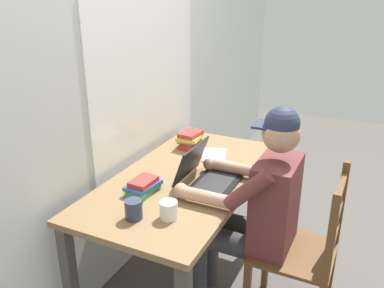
# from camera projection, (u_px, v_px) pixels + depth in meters

# --- Properties ---
(ground_plane) EXTENTS (8.00, 8.00, 0.00)m
(ground_plane) POSITION_uv_depth(u_px,v_px,m) (187.00, 276.00, 2.68)
(ground_plane) COLOR #56514C
(back_wall) EXTENTS (6.00, 0.08, 2.60)m
(back_wall) POSITION_uv_depth(u_px,v_px,m) (117.00, 76.00, 2.40)
(back_wall) COLOR beige
(back_wall) RESTS_ON ground
(desk) EXTENTS (1.48, 0.76, 0.74)m
(desk) POSITION_uv_depth(u_px,v_px,m) (186.00, 189.00, 2.45)
(desk) COLOR olive
(desk) RESTS_ON ground
(seated_person) EXTENTS (0.50, 0.60, 1.25)m
(seated_person) POSITION_uv_depth(u_px,v_px,m) (256.00, 204.00, 2.18)
(seated_person) COLOR brown
(seated_person) RESTS_ON ground
(wooden_chair) EXTENTS (0.42, 0.42, 0.95)m
(wooden_chair) POSITION_uv_depth(u_px,v_px,m) (304.00, 253.00, 2.15)
(wooden_chair) COLOR brown
(wooden_chair) RESTS_ON ground
(laptop) EXTENTS (0.33, 0.31, 0.22)m
(laptop) POSITION_uv_depth(u_px,v_px,m) (206.00, 175.00, 2.31)
(laptop) COLOR black
(laptop) RESTS_ON desk
(computer_mouse) EXTENTS (0.06, 0.10, 0.03)m
(computer_mouse) POSITION_uv_depth(u_px,v_px,m) (227.00, 164.00, 2.53)
(computer_mouse) COLOR black
(computer_mouse) RESTS_ON desk
(coffee_mug_white) EXTENTS (0.13, 0.09, 0.09)m
(coffee_mug_white) POSITION_uv_depth(u_px,v_px,m) (169.00, 210.00, 1.96)
(coffee_mug_white) COLOR white
(coffee_mug_white) RESTS_ON desk
(coffee_mug_dark) EXTENTS (0.12, 0.09, 0.10)m
(coffee_mug_dark) POSITION_uv_depth(u_px,v_px,m) (134.00, 209.00, 1.96)
(coffee_mug_dark) COLOR #2D384C
(coffee_mug_dark) RESTS_ON desk
(book_stack_main) EXTENTS (0.21, 0.17, 0.11)m
(book_stack_main) POSITION_uv_depth(u_px,v_px,m) (191.00, 139.00, 2.83)
(book_stack_main) COLOR #BC332D
(book_stack_main) RESTS_ON desk
(book_stack_side) EXTENTS (0.21, 0.15, 0.08)m
(book_stack_side) POSITION_uv_depth(u_px,v_px,m) (143.00, 186.00, 2.21)
(book_stack_side) COLOR #38844C
(book_stack_side) RESTS_ON desk
(paper_pile_near_laptop) EXTENTS (0.27, 0.22, 0.01)m
(paper_pile_near_laptop) POSITION_uv_depth(u_px,v_px,m) (214.00, 155.00, 2.70)
(paper_pile_near_laptop) COLOR white
(paper_pile_near_laptop) RESTS_ON desk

